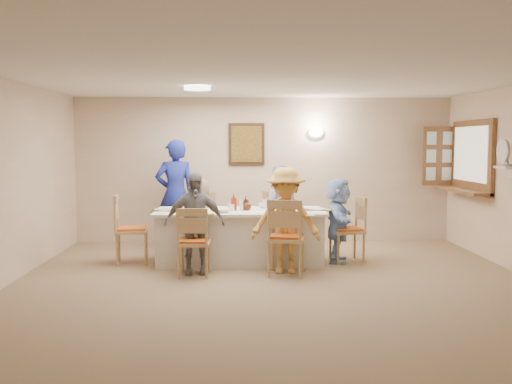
{
  "coord_description": "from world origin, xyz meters",
  "views": [
    {
      "loc": [
        -0.45,
        -6.39,
        1.73
      ],
      "look_at": [
        -0.2,
        1.4,
        1.05
      ],
      "focal_mm": 40.0,
      "sensor_mm": 36.0,
      "label": 1
    }
  ],
  "objects_px": {
    "chair_right_end": "(347,229)",
    "dining_table": "(240,236)",
    "chair_back_left": "(202,222)",
    "chair_front_right": "(286,237)",
    "chair_left_end": "(132,229)",
    "serving_hatch": "(472,157)",
    "diner_back_left": "(201,216)",
    "diner_front_left": "(195,223)",
    "desk_fan": "(506,156)",
    "caregiver": "(175,194)",
    "diner_back_right": "(278,209)",
    "chair_front_left": "(194,241)",
    "diner_front_right": "(286,220)",
    "condiment_ketchup": "(234,202)",
    "diner_right_end": "(338,220)",
    "chair_back_right": "(278,222)"
  },
  "relations": [
    {
      "from": "dining_table",
      "to": "caregiver",
      "type": "bearing_deg",
      "value": 132.4
    },
    {
      "from": "chair_left_end",
      "to": "chair_back_right",
      "type": "bearing_deg",
      "value": -77.19
    },
    {
      "from": "chair_front_right",
      "to": "caregiver",
      "type": "distance_m",
      "value": 2.58
    },
    {
      "from": "chair_back_left",
      "to": "chair_right_end",
      "type": "distance_m",
      "value": 2.29
    },
    {
      "from": "chair_back_right",
      "to": "diner_front_right",
      "type": "distance_m",
      "value": 1.5
    },
    {
      "from": "desk_fan",
      "to": "chair_left_end",
      "type": "distance_m",
      "value": 5.22
    },
    {
      "from": "chair_front_right",
      "to": "chair_left_end",
      "type": "bearing_deg",
      "value": -9.41
    },
    {
      "from": "chair_left_end",
      "to": "diner_front_left",
      "type": "distance_m",
      "value": 1.18
    },
    {
      "from": "chair_front_right",
      "to": "diner_front_right",
      "type": "height_order",
      "value": "diner_front_right"
    },
    {
      "from": "chair_front_right",
      "to": "diner_front_right",
      "type": "relative_size",
      "value": 0.72
    },
    {
      "from": "serving_hatch",
      "to": "chair_front_left",
      "type": "distance_m",
      "value": 4.6
    },
    {
      "from": "serving_hatch",
      "to": "diner_back_left",
      "type": "relative_size",
      "value": 1.27
    },
    {
      "from": "desk_fan",
      "to": "chair_right_end",
      "type": "distance_m",
      "value": 2.34
    },
    {
      "from": "diner_front_right",
      "to": "diner_back_right",
      "type": "bearing_deg",
      "value": 97.41
    },
    {
      "from": "chair_right_end",
      "to": "caregiver",
      "type": "relative_size",
      "value": 0.54
    },
    {
      "from": "serving_hatch",
      "to": "chair_right_end",
      "type": "relative_size",
      "value": 1.57
    },
    {
      "from": "desk_fan",
      "to": "diner_back_right",
      "type": "xyz_separation_m",
      "value": [
        -2.92,
        1.36,
        -0.86
      ]
    },
    {
      "from": "serving_hatch",
      "to": "chair_back_left",
      "type": "xyz_separation_m",
      "value": [
        -4.23,
        0.13,
        -1.03
      ]
    },
    {
      "from": "serving_hatch",
      "to": "diner_back_left",
      "type": "distance_m",
      "value": 4.33
    },
    {
      "from": "condiment_ketchup",
      "to": "dining_table",
      "type": "bearing_deg",
      "value": 0.98
    },
    {
      "from": "chair_front_right",
      "to": "diner_front_right",
      "type": "xyz_separation_m",
      "value": [
        -0.0,
        0.12,
        0.19
      ]
    },
    {
      "from": "desk_fan",
      "to": "condiment_ketchup",
      "type": "height_order",
      "value": "desk_fan"
    },
    {
      "from": "chair_front_left",
      "to": "chair_right_end",
      "type": "distance_m",
      "value": 2.29
    },
    {
      "from": "chair_back_right",
      "to": "condiment_ketchup",
      "type": "height_order",
      "value": "condiment_ketchup"
    },
    {
      "from": "desk_fan",
      "to": "chair_right_end",
      "type": "height_order",
      "value": "desk_fan"
    },
    {
      "from": "chair_back_left",
      "to": "chair_front_right",
      "type": "xyz_separation_m",
      "value": [
        1.2,
        -1.6,
        0.04
      ]
    },
    {
      "from": "dining_table",
      "to": "chair_back_left",
      "type": "relative_size",
      "value": 2.56
    },
    {
      "from": "chair_back_left",
      "to": "diner_back_right",
      "type": "bearing_deg",
      "value": -2.49
    },
    {
      "from": "chair_right_end",
      "to": "diner_front_left",
      "type": "relative_size",
      "value": 0.71
    },
    {
      "from": "dining_table",
      "to": "diner_back_left",
      "type": "xyz_separation_m",
      "value": [
        -0.6,
        0.68,
        0.21
      ]
    },
    {
      "from": "desk_fan",
      "to": "caregiver",
      "type": "distance_m",
      "value": 4.97
    },
    {
      "from": "chair_left_end",
      "to": "caregiver",
      "type": "xyz_separation_m",
      "value": [
        0.5,
        1.15,
        0.39
      ]
    },
    {
      "from": "chair_front_right",
      "to": "diner_back_right",
      "type": "distance_m",
      "value": 1.49
    },
    {
      "from": "dining_table",
      "to": "condiment_ketchup",
      "type": "xyz_separation_m",
      "value": [
        -0.09,
        -0.0,
        0.5
      ]
    },
    {
      "from": "dining_table",
      "to": "diner_front_left",
      "type": "relative_size",
      "value": 1.79
    },
    {
      "from": "chair_left_end",
      "to": "diner_back_right",
      "type": "height_order",
      "value": "diner_back_right"
    },
    {
      "from": "chair_right_end",
      "to": "diner_back_left",
      "type": "bearing_deg",
      "value": -115.59
    },
    {
      "from": "dining_table",
      "to": "condiment_ketchup",
      "type": "relative_size",
      "value": 10.18
    },
    {
      "from": "chair_back_right",
      "to": "chair_right_end",
      "type": "height_order",
      "value": "chair_back_right"
    },
    {
      "from": "chair_front_left",
      "to": "diner_front_right",
      "type": "height_order",
      "value": "diner_front_right"
    },
    {
      "from": "chair_left_end",
      "to": "diner_back_left",
      "type": "relative_size",
      "value": 0.84
    },
    {
      "from": "chair_right_end",
      "to": "dining_table",
      "type": "bearing_deg",
      "value": -98.04
    },
    {
      "from": "diner_front_right",
      "to": "diner_right_end",
      "type": "bearing_deg",
      "value": 47.07
    },
    {
      "from": "serving_hatch",
      "to": "chair_front_left",
      "type": "relative_size",
      "value": 1.65
    },
    {
      "from": "diner_back_left",
      "to": "diner_right_end",
      "type": "height_order",
      "value": "diner_right_end"
    },
    {
      "from": "diner_front_left",
      "to": "diner_right_end",
      "type": "bearing_deg",
      "value": 12.16
    },
    {
      "from": "serving_hatch",
      "to": "chair_back_left",
      "type": "bearing_deg",
      "value": 178.27
    },
    {
      "from": "chair_back_left",
      "to": "diner_back_right",
      "type": "xyz_separation_m",
      "value": [
        1.2,
        -0.12,
        0.22
      ]
    },
    {
      "from": "serving_hatch",
      "to": "chair_back_left",
      "type": "height_order",
      "value": "serving_hatch"
    },
    {
      "from": "chair_right_end",
      "to": "caregiver",
      "type": "distance_m",
      "value": 2.87
    }
  ]
}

